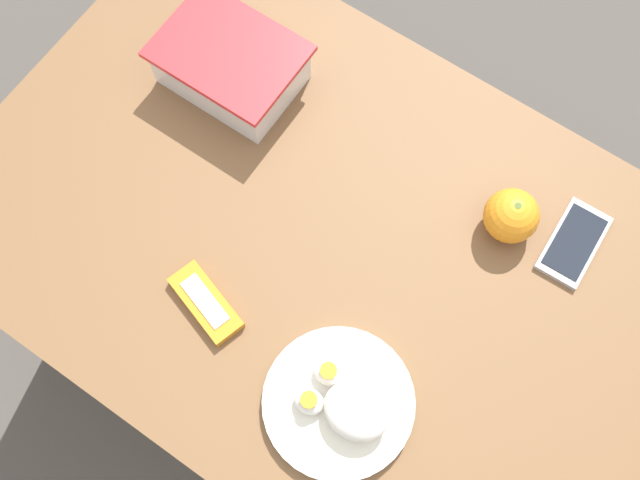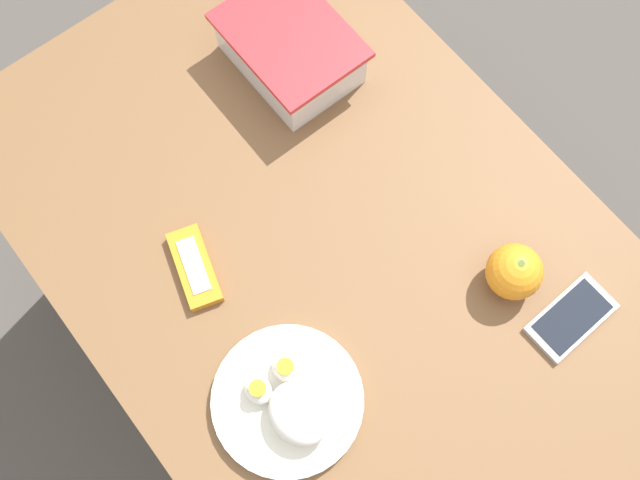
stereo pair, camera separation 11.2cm
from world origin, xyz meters
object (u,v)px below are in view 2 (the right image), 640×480
at_px(food_container, 290,51).
at_px(cell_phone, 571,317).
at_px(rice_plate, 290,402).
at_px(candy_bar, 195,267).
at_px(orange_fruit, 514,272).

distance_m(food_container, cell_phone, 0.61).
relative_size(rice_plate, candy_bar, 1.60).
xyz_separation_m(food_container, candy_bar, (0.20, -0.33, -0.03)).
relative_size(rice_plate, cell_phone, 1.60).
bearing_deg(cell_phone, food_container, -174.50).
height_order(food_container, cell_phone, food_container).
bearing_deg(rice_plate, candy_bar, 177.52).
distance_m(candy_bar, cell_phone, 0.57).
bearing_deg(cell_phone, candy_bar, -136.15).
distance_m(orange_fruit, cell_phone, 0.11).
bearing_deg(candy_bar, cell_phone, 43.85).
height_order(rice_plate, cell_phone, rice_plate).
height_order(food_container, rice_plate, food_container).
height_order(candy_bar, cell_phone, candy_bar).
bearing_deg(candy_bar, orange_fruit, 49.56).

